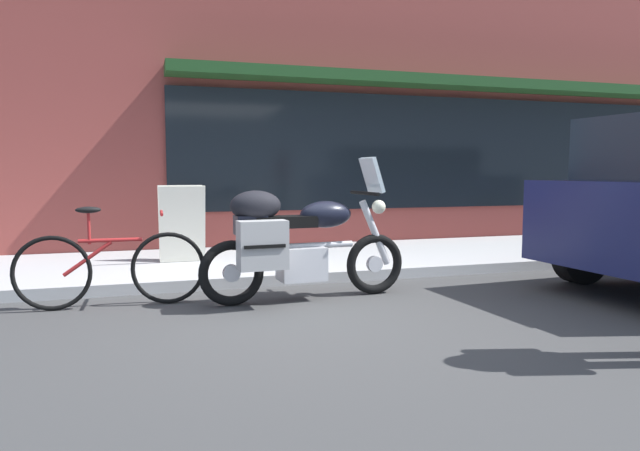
% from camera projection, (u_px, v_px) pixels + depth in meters
% --- Properties ---
extents(ground_plane, '(80.00, 80.00, 0.00)m').
position_uv_depth(ground_plane, '(319.00, 313.00, 5.02)').
color(ground_plane, '#3C3C3C').
extents(storefront_building, '(19.17, 0.90, 6.57)m').
position_uv_depth(storefront_building, '(554.00, 60.00, 10.11)').
color(storefront_building, brown).
rests_on(storefront_building, ground_plane).
extents(touring_motorcycle, '(2.08, 0.75, 1.38)m').
position_uv_depth(touring_motorcycle, '(294.00, 240.00, 5.41)').
color(touring_motorcycle, black).
rests_on(touring_motorcycle, ground_plane).
extents(parked_bicycle, '(1.68, 0.48, 0.93)m').
position_uv_depth(parked_bicycle, '(111.00, 267.00, 5.20)').
color(parked_bicycle, black).
rests_on(parked_bicycle, ground_plane).
extents(sandwich_board_sign, '(0.55, 0.42, 0.94)m').
position_uv_depth(sandwich_board_sign, '(182.00, 224.00, 7.07)').
color(sandwich_board_sign, silver).
rests_on(sandwich_board_sign, sidewalk_curb).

